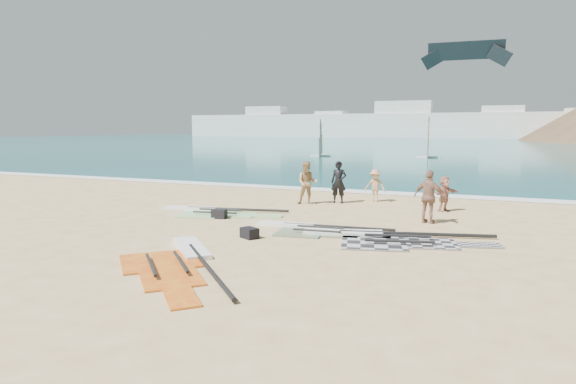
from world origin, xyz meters
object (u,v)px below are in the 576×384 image
at_px(person_wetsuit, 339,182).
at_px(beachgoer_back, 429,197).
at_px(rig_red, 181,261).
at_px(gear_bag_near, 219,214).
at_px(rig_orange, 309,229).
at_px(beachgoer_mid, 375,186).
at_px(rig_grey, 382,238).
at_px(beachgoer_left, 307,183).
at_px(beachgoer_right, 444,194).
at_px(rig_green, 211,211).
at_px(gear_bag_far, 249,233).

relative_size(person_wetsuit, beachgoer_back, 1.00).
xyz_separation_m(rig_red, gear_bag_near, (-2.24, 5.83, 0.13)).
xyz_separation_m(rig_orange, beachgoer_mid, (0.71, 7.33, 0.74)).
height_order(rig_orange, gear_bag_near, gear_bag_near).
distance_m(rig_grey, beachgoer_back, 3.56).
distance_m(rig_orange, beachgoer_mid, 7.40).
relative_size(beachgoer_mid, beachgoer_back, 0.78).
xyz_separation_m(rig_red, beachgoer_left, (-0.24, 10.46, 0.95)).
xyz_separation_m(beachgoer_back, beachgoer_right, (0.32, 2.94, -0.24)).
distance_m(rig_red, gear_bag_near, 6.25).
height_order(rig_grey, rig_orange, rig_grey).
relative_size(rig_orange, beachgoer_mid, 3.16).
bearing_deg(rig_green, rig_grey, -26.62).
height_order(rig_orange, beachgoer_left, beachgoer_left).
xyz_separation_m(gear_bag_far, beachgoer_mid, (2.11, 9.17, 0.61)).
distance_m(gear_bag_far, person_wetsuit, 8.18).
bearing_deg(rig_green, gear_bag_near, -55.69).
bearing_deg(beachgoer_mid, rig_red, -97.26).
bearing_deg(rig_grey, rig_green, 150.48).
xyz_separation_m(rig_red, beachgoer_back, (5.51, 7.93, 0.95)).
xyz_separation_m(rig_grey, beachgoer_right, (1.42, 6.19, 0.71)).
height_order(rig_red, person_wetsuit, person_wetsuit).
bearing_deg(beachgoer_left, beachgoer_mid, 17.40).
relative_size(rig_orange, gear_bag_near, 8.95).
bearing_deg(beachgoer_back, beachgoer_right, -80.28).
bearing_deg(beachgoer_mid, person_wetsuit, -140.71).
xyz_separation_m(rig_grey, beachgoer_left, (-4.66, 5.77, 0.95)).
relative_size(rig_red, beachgoer_back, 2.67).
distance_m(rig_green, gear_bag_far, 5.11).
relative_size(rig_red, beachgoer_right, 3.51).
height_order(rig_grey, person_wetsuit, person_wetsuit).
xyz_separation_m(beachgoer_left, beachgoer_mid, (2.76, 1.93, -0.22)).
bearing_deg(gear_bag_far, beachgoer_mid, 77.05).
bearing_deg(beachgoer_right, beachgoer_mid, 97.94).
xyz_separation_m(gear_bag_near, beachgoer_right, (8.08, 5.04, 0.59)).
bearing_deg(beachgoer_mid, beachgoer_right, -20.39).
bearing_deg(rig_grey, beachgoer_left, 114.78).
xyz_separation_m(rig_red, beachgoer_right, (5.84, 10.87, 0.71)).
relative_size(rig_green, beachgoer_mid, 3.58).
bearing_deg(rig_orange, beachgoer_left, 104.58).
xyz_separation_m(rig_grey, rig_green, (-7.65, 2.11, -0.00)).
height_order(rig_grey, beachgoer_left, beachgoer_left).
distance_m(beachgoer_mid, beachgoer_back, 5.37).
xyz_separation_m(beachgoer_mid, beachgoer_right, (3.31, -1.52, -0.02)).
relative_size(rig_grey, gear_bag_far, 11.14).
bearing_deg(beachgoer_mid, beachgoer_left, -140.74).
bearing_deg(rig_green, beachgoer_right, 13.02).
height_order(rig_red, beachgoer_mid, beachgoer_mid).
height_order(rig_grey, gear_bag_near, gear_bag_near).
distance_m(gear_bag_near, beachgoer_right, 9.54).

